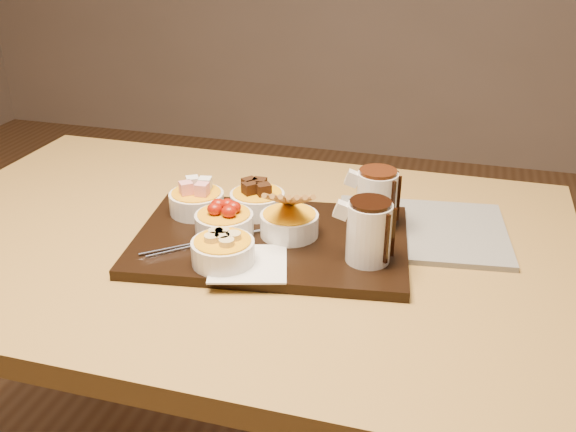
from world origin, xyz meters
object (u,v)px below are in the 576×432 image
(dining_table, at_px, (233,282))
(bowl_strawberries, at_px, (224,224))
(pitcher_milk_chocolate, at_px, (376,199))
(serving_board, at_px, (271,241))
(newspaper, at_px, (420,230))
(pitcher_dark_chocolate, at_px, (369,233))

(dining_table, distance_m, bowl_strawberries, 0.14)
(bowl_strawberries, xyz_separation_m, pitcher_milk_chocolate, (0.24, 0.11, 0.03))
(dining_table, height_order, bowl_strawberries, bowl_strawberries)
(dining_table, height_order, serving_board, serving_board)
(bowl_strawberries, bearing_deg, newspaper, 22.94)
(dining_table, distance_m, serving_board, 0.14)
(pitcher_dark_chocolate, bearing_deg, serving_board, 160.02)
(dining_table, relative_size, serving_board, 2.61)
(dining_table, xyz_separation_m, bowl_strawberries, (0.00, -0.03, 0.14))
(dining_table, bearing_deg, bowl_strawberries, -85.31)
(serving_board, relative_size, pitcher_dark_chocolate, 4.74)
(pitcher_dark_chocolate, bearing_deg, newspaper, 57.59)
(dining_table, xyz_separation_m, newspaper, (0.32, 0.10, 0.10))
(pitcher_dark_chocolate, bearing_deg, dining_table, 160.11)
(serving_board, bearing_deg, pitcher_dark_chocolate, -19.98)
(bowl_strawberries, xyz_separation_m, pitcher_dark_chocolate, (0.25, -0.02, 0.03))
(dining_table, height_order, pitcher_dark_chocolate, pitcher_dark_chocolate)
(pitcher_milk_chocolate, bearing_deg, serving_board, -158.20)
(dining_table, xyz_separation_m, pitcher_milk_chocolate, (0.24, 0.08, 0.17))
(pitcher_dark_chocolate, distance_m, pitcher_milk_chocolate, 0.13)
(dining_table, distance_m, pitcher_dark_chocolate, 0.31)
(pitcher_dark_chocolate, xyz_separation_m, newspaper, (0.07, 0.16, -0.06))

